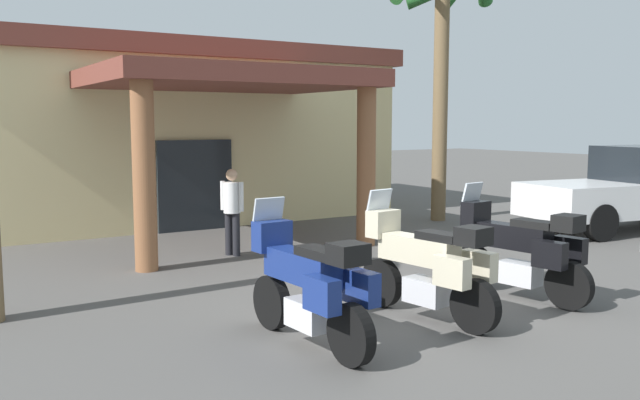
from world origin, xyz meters
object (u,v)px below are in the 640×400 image
motel_building (151,131)px  motorcycle_black (521,250)px  palm_tree_near_portico (442,27)px  motorcycle_blue (309,285)px  motorcycle_cream (427,266)px  pickup_truck_white (632,190)px  pedestrian (232,206)px

motel_building → motorcycle_black: size_ratio=5.44×
motel_building → palm_tree_near_portico: 8.08m
motel_building → palm_tree_near_portico: bearing=-39.5°
motel_building → motorcycle_blue: size_ratio=5.42×
motel_building → motorcycle_cream: size_ratio=5.44×
motel_building → motorcycle_blue: bearing=-99.3°
motel_building → motorcycle_cream: 11.55m
motorcycle_cream → motorcycle_black: same height
motorcycle_cream → pickup_truck_white: bearing=-80.1°
pedestrian → palm_tree_near_portico: bearing=166.0°
motorcycle_cream → pedestrian: size_ratio=1.35×
motorcycle_blue → motorcycle_black: (3.60, 0.13, 0.00)m
pedestrian → motorcycle_cream: bearing=67.6°
motorcycle_blue → pickup_truck_white: bearing=-77.8°
pedestrian → palm_tree_near_portico: 7.64m
motorcycle_cream → motel_building: bearing=-9.4°
motel_building → motorcycle_black: bearing=-81.4°
motorcycle_blue → motorcycle_black: size_ratio=1.00×
motorcycle_black → palm_tree_near_portico: (4.30, 6.41, 4.15)m
motorcycle_cream → pickup_truck_white: size_ratio=0.41×
motorcycle_cream → pedestrian: 5.11m
motorcycle_black → pedestrian: (-2.12, 5.04, 0.24)m
pedestrian → pickup_truck_white: pickup_truck_white is taller
palm_tree_near_portico → motorcycle_cream: bearing=-133.3°
motorcycle_black → palm_tree_near_portico: bearing=-42.3°
motorcycle_blue → palm_tree_near_portico: palm_tree_near_portico is taller
motel_building → motorcycle_black: 11.59m
motorcycle_black → pickup_truck_white: (7.00, 2.79, 0.24)m
pickup_truck_white → palm_tree_near_portico: palm_tree_near_portico is taller
pickup_truck_white → palm_tree_near_portico: 5.98m
motorcycle_black → pickup_truck_white: 7.54m
motel_building → motorcycle_blue: (-2.08, -11.51, -1.56)m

